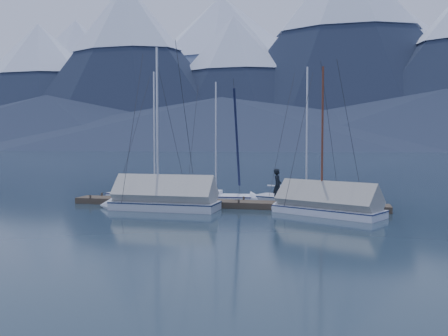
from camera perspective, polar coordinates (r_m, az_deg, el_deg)
The scene contains 10 objects.
ground at distance 25.06m, azimuth -1.09°, elevation -5.26°, with size 1000.00×1000.00×0.00m, color black.
mountain_range at distance 398.24m, azimuth 13.55°, elevation 10.86°, with size 877.00×584.00×150.50m.
dock at distance 26.96m, azimuth 0.00°, elevation -4.44°, with size 18.00×1.50×0.54m.
mooring_posts at distance 27.05m, azimuth -1.03°, elevation -3.90°, with size 15.12×1.52×0.35m.
sailboat_open_left at distance 29.72m, azimuth -7.61°, elevation -3.68°, with size 6.93×3.65×8.82m.
sailboat_open_mid at distance 29.47m, azimuth -0.15°, elevation -3.74°, with size 6.22×2.63×8.10m.
sailboat_open_right at distance 28.15m, azimuth 10.73°, elevation -4.08°, with size 6.91×4.14×8.83m.
sailboat_covered_near at distance 24.60m, azimuth 11.39°, elevation -4.51°, with size 6.52×4.58×8.25m.
sailboat_covered_far at distance 26.09m, azimuth -8.23°, elevation -3.93°, with size 6.86×2.91×9.59m.
person at distance 26.34m, azimuth 6.46°, elevation -2.10°, with size 0.68×0.44×1.86m, color black.
Camera 1 is at (6.36, -23.97, 3.60)m, focal length 38.00 mm.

